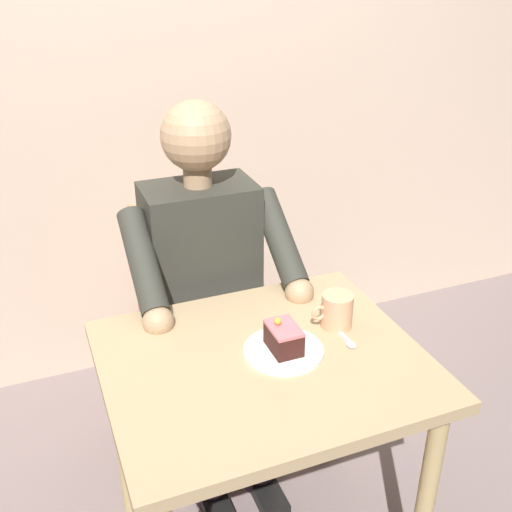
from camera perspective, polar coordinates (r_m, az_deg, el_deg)
cafe_rear_panel at (r=2.47m, az=-10.76°, el=21.82°), size 6.40×0.12×3.00m
dining_table at (r=1.68m, az=0.72°, el=-12.61°), size 0.83×0.70×0.74m
chair at (r=2.25m, az=-5.57°, el=-5.25°), size 0.42×0.42×0.91m
seated_person at (r=2.02m, az=-4.41°, el=-3.39°), size 0.53×0.58×1.30m
dessert_plate at (r=1.63m, az=2.58°, el=-8.83°), size 0.21×0.21×0.01m
cake_slice at (r=1.61m, az=2.61°, el=-7.64°), size 0.08×0.11×0.09m
coffee_cup at (r=1.73m, az=7.54°, el=-5.02°), size 0.12×0.09×0.10m
dessert_spoon at (r=1.70m, az=8.34°, el=-7.64°), size 0.03×0.14×0.01m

